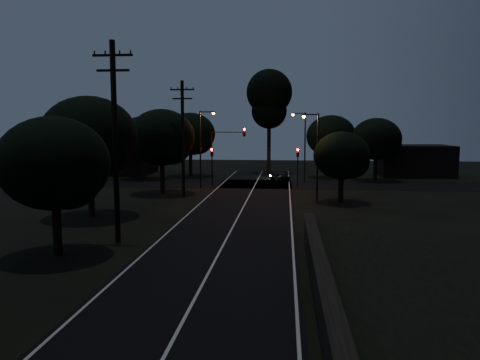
{
  "coord_description": "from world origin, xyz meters",
  "views": [
    {
      "loc": [
        3.3,
        -9.86,
        6.38
      ],
      "look_at": [
        0.0,
        24.0,
        2.5
      ],
      "focal_mm": 35.0,
      "sensor_mm": 36.0,
      "label": 1
    }
  ],
  "objects_px": {
    "utility_pole_mid": "(115,139)",
    "tall_pine": "(269,98)",
    "utility_pole_far": "(183,137)",
    "signal_left": "(212,160)",
    "streetlight_b": "(303,142)",
    "streetlight_a": "(202,144)",
    "signal_right": "(298,160)",
    "streetlight_c": "(316,151)",
    "car": "(280,177)",
    "signal_mast": "(227,146)"
  },
  "relations": [
    {
      "from": "utility_pole_mid",
      "to": "signal_mast",
      "type": "relative_size",
      "value": 1.76
    },
    {
      "from": "utility_pole_mid",
      "to": "streetlight_b",
      "type": "bearing_deg",
      "value": 68.7
    },
    {
      "from": "tall_pine",
      "to": "streetlight_a",
      "type": "distance_m",
      "value": 18.98
    },
    {
      "from": "utility_pole_far",
      "to": "signal_right",
      "type": "height_order",
      "value": "utility_pole_far"
    },
    {
      "from": "streetlight_b",
      "to": "car",
      "type": "bearing_deg",
      "value": 171.8
    },
    {
      "from": "signal_left",
      "to": "streetlight_a",
      "type": "height_order",
      "value": "streetlight_a"
    },
    {
      "from": "signal_right",
      "to": "signal_mast",
      "type": "xyz_separation_m",
      "value": [
        -7.51,
        0.0,
        1.5
      ]
    },
    {
      "from": "signal_left",
      "to": "streetlight_c",
      "type": "height_order",
      "value": "streetlight_c"
    },
    {
      "from": "signal_right",
      "to": "streetlight_a",
      "type": "xyz_separation_m",
      "value": [
        -9.91,
        -1.99,
        1.8
      ]
    },
    {
      "from": "utility_pole_far",
      "to": "signal_mast",
      "type": "distance_m",
      "value": 8.64
    },
    {
      "from": "utility_pole_mid",
      "to": "car",
      "type": "height_order",
      "value": "utility_pole_mid"
    },
    {
      "from": "utility_pole_mid",
      "to": "streetlight_a",
      "type": "height_order",
      "value": "utility_pole_mid"
    },
    {
      "from": "signal_right",
      "to": "utility_pole_far",
      "type": "bearing_deg",
      "value": -143.0
    },
    {
      "from": "signal_right",
      "to": "signal_mast",
      "type": "height_order",
      "value": "signal_mast"
    },
    {
      "from": "streetlight_c",
      "to": "streetlight_a",
      "type": "bearing_deg",
      "value": 144.31
    },
    {
      "from": "signal_left",
      "to": "signal_right",
      "type": "bearing_deg",
      "value": 0.0
    },
    {
      "from": "tall_pine",
      "to": "streetlight_a",
      "type": "relative_size",
      "value": 1.78
    },
    {
      "from": "signal_mast",
      "to": "car",
      "type": "height_order",
      "value": "signal_mast"
    },
    {
      "from": "streetlight_b",
      "to": "utility_pole_mid",
      "type": "bearing_deg",
      "value": -111.3
    },
    {
      "from": "streetlight_c",
      "to": "car",
      "type": "bearing_deg",
      "value": 102.35
    },
    {
      "from": "utility_pole_far",
      "to": "signal_left",
      "type": "xyz_separation_m",
      "value": [
        1.4,
        7.99,
        -2.65
      ]
    },
    {
      "from": "utility_pole_mid",
      "to": "car",
      "type": "distance_m",
      "value": 31.07
    },
    {
      "from": "utility_pole_far",
      "to": "tall_pine",
      "type": "xyz_separation_m",
      "value": [
        7.0,
        23.0,
        4.75
      ]
    },
    {
      "from": "signal_mast",
      "to": "car",
      "type": "distance_m",
      "value": 8.05
    },
    {
      "from": "signal_left",
      "to": "streetlight_b",
      "type": "height_order",
      "value": "streetlight_b"
    },
    {
      "from": "signal_left",
      "to": "streetlight_b",
      "type": "relative_size",
      "value": 0.51
    },
    {
      "from": "streetlight_a",
      "to": "signal_left",
      "type": "bearing_deg",
      "value": 70.41
    },
    {
      "from": "utility_pole_far",
      "to": "signal_mast",
      "type": "xyz_separation_m",
      "value": [
        3.09,
        7.99,
        -1.15
      ]
    },
    {
      "from": "utility_pole_far",
      "to": "utility_pole_mid",
      "type": "bearing_deg",
      "value": -90.0
    },
    {
      "from": "utility_pole_mid",
      "to": "streetlight_c",
      "type": "xyz_separation_m",
      "value": [
        11.83,
        15.0,
        -1.39
      ]
    },
    {
      "from": "signal_mast",
      "to": "car",
      "type": "bearing_deg",
      "value": 38.09
    },
    {
      "from": "signal_mast",
      "to": "streetlight_c",
      "type": "height_order",
      "value": "streetlight_c"
    },
    {
      "from": "utility_pole_far",
      "to": "streetlight_b",
      "type": "xyz_separation_m",
      "value": [
        11.31,
        12.0,
        -0.85
      ]
    },
    {
      "from": "utility_pole_far",
      "to": "streetlight_c",
      "type": "height_order",
      "value": "utility_pole_far"
    },
    {
      "from": "signal_mast",
      "to": "streetlight_b",
      "type": "relative_size",
      "value": 0.78
    },
    {
      "from": "signal_left",
      "to": "signal_mast",
      "type": "xyz_separation_m",
      "value": [
        1.69,
        0.0,
        1.5
      ]
    },
    {
      "from": "car",
      "to": "streetlight_b",
      "type": "bearing_deg",
      "value": 148.97
    },
    {
      "from": "streetlight_c",
      "to": "utility_pole_far",
      "type": "bearing_deg",
      "value": 170.4
    },
    {
      "from": "signal_right",
      "to": "car",
      "type": "xyz_separation_m",
      "value": [
        -1.92,
        4.39,
        -2.27
      ]
    },
    {
      "from": "utility_pole_mid",
      "to": "tall_pine",
      "type": "relative_size",
      "value": 0.77
    },
    {
      "from": "utility_pole_mid",
      "to": "signal_right",
      "type": "xyz_separation_m",
      "value": [
        10.6,
        24.99,
        -2.9
      ]
    },
    {
      "from": "streetlight_b",
      "to": "signal_left",
      "type": "bearing_deg",
      "value": -157.95
    },
    {
      "from": "signal_left",
      "to": "utility_pole_mid",
      "type": "bearing_deg",
      "value": -93.21
    },
    {
      "from": "utility_pole_mid",
      "to": "streetlight_a",
      "type": "relative_size",
      "value": 1.38
    },
    {
      "from": "signal_right",
      "to": "car",
      "type": "distance_m",
      "value": 5.3
    },
    {
      "from": "signal_left",
      "to": "signal_right",
      "type": "xyz_separation_m",
      "value": [
        9.2,
        0.0,
        0.0
      ]
    },
    {
      "from": "signal_right",
      "to": "streetlight_a",
      "type": "relative_size",
      "value": 0.51
    },
    {
      "from": "car",
      "to": "utility_pole_far",
      "type": "bearing_deg",
      "value": 32.12
    },
    {
      "from": "tall_pine",
      "to": "signal_mast",
      "type": "distance_m",
      "value": 16.59
    },
    {
      "from": "signal_right",
      "to": "streetlight_c",
      "type": "xyz_separation_m",
      "value": [
        1.23,
        -9.99,
        1.51
      ]
    }
  ]
}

